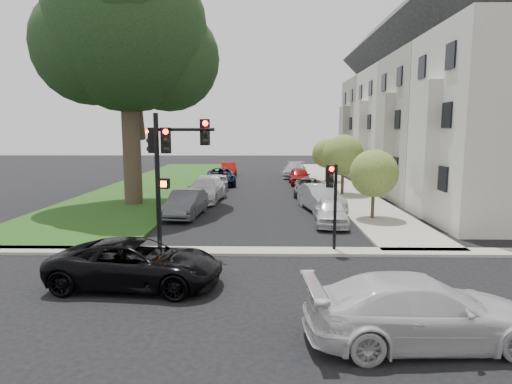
{
  "coord_description": "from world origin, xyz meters",
  "views": [
    {
      "loc": [
        0.36,
        -14.33,
        4.76
      ],
      "look_at": [
        0.0,
        5.0,
        2.0
      ],
      "focal_mm": 30.0,
      "sensor_mm": 36.0,
      "label": 1
    }
  ],
  "objects_px": {
    "eucalyptus": "(126,32)",
    "small_tree_a": "(374,173)",
    "traffic_signal_main": "(168,157)",
    "car_parked_9": "(228,169)",
    "traffic_signal_secondary": "(333,191)",
    "car_parked_5": "(186,204)",
    "car_cross_near": "(137,263)",
    "car_parked_1": "(321,198)",
    "car_parked_4": "(295,170)",
    "car_parked_2": "(308,187)",
    "small_tree_b": "(343,155)",
    "car_parked_3": "(300,176)",
    "car_parked_6": "(206,190)",
    "car_parked_0": "(331,212)",
    "car_cross_far": "(421,310)",
    "car_parked_7": "(214,183)",
    "car_parked_8": "(221,177)",
    "small_tree_c": "(327,153)"
  },
  "relations": [
    {
      "from": "traffic_signal_main",
      "to": "traffic_signal_secondary",
      "type": "xyz_separation_m",
      "value": [
        6.41,
        -0.04,
        -1.33
      ]
    },
    {
      "from": "small_tree_b",
      "to": "car_parked_2",
      "type": "height_order",
      "value": "small_tree_b"
    },
    {
      "from": "small_tree_a",
      "to": "car_parked_6",
      "type": "relative_size",
      "value": 0.7
    },
    {
      "from": "car_parked_1",
      "to": "car_parked_6",
      "type": "xyz_separation_m",
      "value": [
        -7.4,
        3.49,
        -0.01
      ]
    },
    {
      "from": "car_parked_3",
      "to": "car_parked_6",
      "type": "distance_m",
      "value": 11.85
    },
    {
      "from": "car_parked_5",
      "to": "car_cross_near",
      "type": "bearing_deg",
      "value": -82.95
    },
    {
      "from": "traffic_signal_secondary",
      "to": "car_parked_3",
      "type": "distance_m",
      "value": 21.77
    },
    {
      "from": "eucalyptus",
      "to": "small_tree_a",
      "type": "height_order",
      "value": "eucalyptus"
    },
    {
      "from": "car_parked_0",
      "to": "car_parked_6",
      "type": "height_order",
      "value": "car_parked_6"
    },
    {
      "from": "car_parked_1",
      "to": "car_parked_8",
      "type": "bearing_deg",
      "value": 109.94
    },
    {
      "from": "traffic_signal_main",
      "to": "car_parked_1",
      "type": "relative_size",
      "value": 1.13
    },
    {
      "from": "car_cross_far",
      "to": "car_parked_4",
      "type": "xyz_separation_m",
      "value": [
        -0.35,
        34.89,
        0.02
      ]
    },
    {
      "from": "car_parked_4",
      "to": "car_parked_7",
      "type": "xyz_separation_m",
      "value": [
        -7.08,
        -11.34,
        -0.04
      ]
    },
    {
      "from": "car_cross_far",
      "to": "car_parked_1",
      "type": "bearing_deg",
      "value": -3.64
    },
    {
      "from": "car_parked_4",
      "to": "car_parked_8",
      "type": "xyz_separation_m",
      "value": [
        -7.03,
        -6.29,
        -0.04
      ]
    },
    {
      "from": "small_tree_a",
      "to": "car_parked_2",
      "type": "bearing_deg",
      "value": 105.68
    },
    {
      "from": "eucalyptus",
      "to": "car_parked_0",
      "type": "xyz_separation_m",
      "value": [
        11.99,
        -5.83,
        -10.16
      ]
    },
    {
      "from": "car_cross_near",
      "to": "car_parked_0",
      "type": "xyz_separation_m",
      "value": [
        7.35,
        8.87,
        -0.05
      ]
    },
    {
      "from": "eucalyptus",
      "to": "small_tree_a",
      "type": "bearing_deg",
      "value": -17.92
    },
    {
      "from": "small_tree_a",
      "to": "traffic_signal_main",
      "type": "distance_m",
      "value": 11.42
    },
    {
      "from": "small_tree_c",
      "to": "car_parked_9",
      "type": "bearing_deg",
      "value": 147.9
    },
    {
      "from": "small_tree_c",
      "to": "small_tree_b",
      "type": "bearing_deg",
      "value": -90.0
    },
    {
      "from": "car_parked_5",
      "to": "eucalyptus",
      "type": "bearing_deg",
      "value": 141.63
    },
    {
      "from": "car_parked_5",
      "to": "car_parked_7",
      "type": "height_order",
      "value": "car_parked_5"
    },
    {
      "from": "traffic_signal_secondary",
      "to": "small_tree_a",
      "type": "bearing_deg",
      "value": 62.78
    },
    {
      "from": "eucalyptus",
      "to": "car_parked_8",
      "type": "relative_size",
      "value": 2.95
    },
    {
      "from": "car_parked_8",
      "to": "car_parked_9",
      "type": "relative_size",
      "value": 1.25
    },
    {
      "from": "car_parked_2",
      "to": "car_parked_5",
      "type": "bearing_deg",
      "value": -127.66
    },
    {
      "from": "small_tree_b",
      "to": "car_parked_5",
      "type": "height_order",
      "value": "small_tree_b"
    },
    {
      "from": "eucalyptus",
      "to": "car_cross_near",
      "type": "distance_m",
      "value": 18.43
    },
    {
      "from": "car_parked_9",
      "to": "car_parked_0",
      "type": "bearing_deg",
      "value": -81.73
    },
    {
      "from": "eucalyptus",
      "to": "car_parked_5",
      "type": "distance_m",
      "value": 11.61
    },
    {
      "from": "small_tree_a",
      "to": "car_parked_2",
      "type": "relative_size",
      "value": 0.83
    },
    {
      "from": "car_parked_8",
      "to": "car_parked_9",
      "type": "xyz_separation_m",
      "value": [
        0.0,
        8.17,
        -0.04
      ]
    },
    {
      "from": "traffic_signal_main",
      "to": "car_parked_9",
      "type": "relative_size",
      "value": 1.27
    },
    {
      "from": "car_cross_far",
      "to": "car_parked_5",
      "type": "height_order",
      "value": "car_cross_far"
    },
    {
      "from": "car_parked_2",
      "to": "car_parked_5",
      "type": "height_order",
      "value": "car_parked_5"
    },
    {
      "from": "small_tree_a",
      "to": "car_parked_1",
      "type": "distance_m",
      "value": 3.98
    },
    {
      "from": "small_tree_a",
      "to": "car_parked_3",
      "type": "bearing_deg",
      "value": 99.6
    },
    {
      "from": "small_tree_b",
      "to": "car_parked_4",
      "type": "distance_m",
      "value": 12.94
    },
    {
      "from": "car_cross_far",
      "to": "small_tree_c",
      "type": "bearing_deg",
      "value": -8.39
    },
    {
      "from": "car_parked_1",
      "to": "car_parked_4",
      "type": "height_order",
      "value": "car_parked_1"
    },
    {
      "from": "car_cross_near",
      "to": "car_parked_6",
      "type": "height_order",
      "value": "car_parked_6"
    },
    {
      "from": "small_tree_b",
      "to": "car_parked_9",
      "type": "relative_size",
      "value": 1.05
    },
    {
      "from": "car_parked_0",
      "to": "car_parked_4",
      "type": "distance_m",
      "value": 22.59
    },
    {
      "from": "small_tree_a",
      "to": "small_tree_b",
      "type": "xyz_separation_m",
      "value": [
        0.0,
        8.94,
        0.47
      ]
    },
    {
      "from": "traffic_signal_main",
      "to": "car_parked_2",
      "type": "distance_m",
      "value": 16.94
    },
    {
      "from": "car_cross_far",
      "to": "car_cross_near",
      "type": "bearing_deg",
      "value": 61.14
    },
    {
      "from": "small_tree_c",
      "to": "car_parked_5",
      "type": "relative_size",
      "value": 0.89
    },
    {
      "from": "eucalyptus",
      "to": "traffic_signal_secondary",
      "type": "relative_size",
      "value": 4.56
    }
  ]
}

